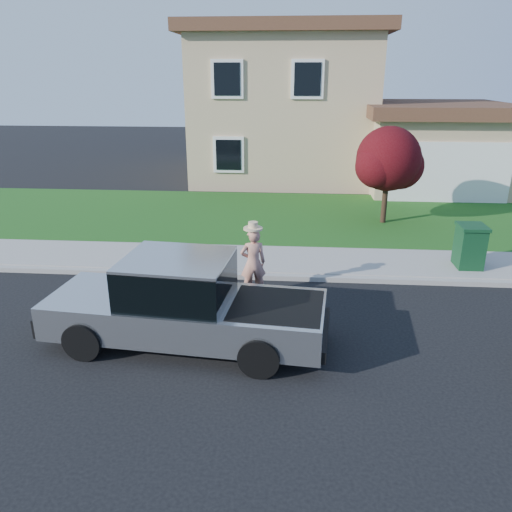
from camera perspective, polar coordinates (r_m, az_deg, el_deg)
The scene contains 9 objects.
ground at distance 9.82m, azimuth 0.35°, elevation -9.17°, with size 80.00×80.00×0.00m, color black.
curb at distance 12.40m, azimuth 5.96°, elevation -2.50°, with size 40.00×0.20×0.12m, color gray.
sidewalk at distance 13.41m, azimuth 5.87°, elevation -0.64°, with size 40.00×2.00×0.15m, color gray.
lawn at distance 17.70m, azimuth 5.61°, elevation 4.44°, with size 40.00×7.00×0.10m, color #194914.
house at distance 24.99m, azimuth 6.36°, elevation 16.25°, with size 14.00×11.30×6.85m.
pickup_truck at distance 9.32m, azimuth -8.18°, elevation -5.55°, with size 5.38×2.27×1.72m.
woman at distance 11.22m, azimuth -0.34°, elevation -0.63°, with size 0.66×0.51×1.76m.
ornamental_tree at distance 16.96m, azimuth 14.97°, elevation 10.34°, with size 2.30×2.08×3.16m.
trash_bin at distance 13.74m, azimuth 23.24°, elevation 1.09°, with size 0.67×0.78×1.10m.
Camera 1 is at (0.61, -8.55, 4.81)m, focal length 35.00 mm.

